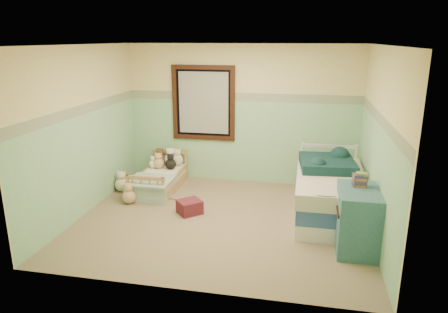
% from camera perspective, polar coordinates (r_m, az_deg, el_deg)
% --- Properties ---
extents(floor, '(4.20, 3.60, 0.02)m').
position_cam_1_polar(floor, '(6.15, -0.33, -8.85)').
color(floor, '#79684F').
rests_on(floor, ground).
extents(ceiling, '(4.20, 3.60, 0.02)m').
position_cam_1_polar(ceiling, '(5.58, -0.38, 15.32)').
color(ceiling, white).
rests_on(ceiling, wall_back).
extents(wall_back, '(4.20, 0.04, 2.50)m').
position_cam_1_polar(wall_back, '(7.47, 2.45, 5.78)').
color(wall_back, '#D0C383').
rests_on(wall_back, floor).
extents(wall_front, '(4.20, 0.04, 2.50)m').
position_cam_1_polar(wall_front, '(4.06, -5.50, -3.18)').
color(wall_front, '#D0C383').
rests_on(wall_front, floor).
extents(wall_left, '(0.04, 3.60, 2.50)m').
position_cam_1_polar(wall_left, '(6.49, -18.87, 3.34)').
color(wall_left, '#D0C383').
rests_on(wall_left, floor).
extents(wall_right, '(0.04, 3.60, 2.50)m').
position_cam_1_polar(wall_right, '(5.71, 20.77, 1.50)').
color(wall_right, '#D0C383').
rests_on(wall_right, floor).
extents(wainscot_mint, '(4.20, 0.01, 1.50)m').
position_cam_1_polar(wainscot_mint, '(7.56, 2.39, 2.03)').
color(wainscot_mint, '#84BC90').
rests_on(wainscot_mint, floor).
extents(border_strip, '(4.20, 0.01, 0.15)m').
position_cam_1_polar(border_strip, '(7.41, 2.46, 8.24)').
color(border_strip, '#45644E').
rests_on(border_strip, wall_back).
extents(window_frame, '(1.16, 0.06, 1.36)m').
position_cam_1_polar(window_frame, '(7.54, -2.89, 7.41)').
color(window_frame, black).
rests_on(window_frame, wall_back).
extents(window_blinds, '(0.92, 0.01, 1.12)m').
position_cam_1_polar(window_blinds, '(7.55, -2.87, 7.42)').
color(window_blinds, beige).
rests_on(window_blinds, window_frame).
extents(toddler_bed_frame, '(0.67, 1.34, 0.17)m').
position_cam_1_polar(toddler_bed_frame, '(7.40, -8.96, -3.84)').
color(toddler_bed_frame, '#9B7948').
rests_on(toddler_bed_frame, floor).
extents(toddler_mattress, '(0.61, 1.28, 0.12)m').
position_cam_1_polar(toddler_mattress, '(7.36, -9.01, -2.78)').
color(toddler_mattress, white).
rests_on(toddler_mattress, toddler_bed_frame).
extents(patchwork_quilt, '(0.73, 0.67, 0.03)m').
position_cam_1_polar(patchwork_quilt, '(6.97, -10.20, -3.27)').
color(patchwork_quilt, '#5D9BBD').
rests_on(patchwork_quilt, toddler_mattress).
extents(plush_bed_brown, '(0.21, 0.21, 0.21)m').
position_cam_1_polar(plush_bed_brown, '(7.80, -8.84, -0.38)').
color(plush_bed_brown, brown).
rests_on(plush_bed_brown, toddler_mattress).
extents(plush_bed_white, '(0.22, 0.22, 0.22)m').
position_cam_1_polar(plush_bed_white, '(7.74, -7.45, -0.43)').
color(plush_bed_white, white).
rests_on(plush_bed_white, toddler_mattress).
extents(plush_bed_tan, '(0.20, 0.20, 0.20)m').
position_cam_1_polar(plush_bed_tan, '(7.59, -9.05, -0.92)').
color(plush_bed_tan, '#DFAD7D').
rests_on(plush_bed_tan, toddler_mattress).
extents(plush_bed_dark, '(0.19, 0.19, 0.19)m').
position_cam_1_polar(plush_bed_dark, '(7.52, -7.40, -1.04)').
color(plush_bed_dark, black).
rests_on(plush_bed_dark, toddler_mattress).
extents(plush_floor_cream, '(0.25, 0.25, 0.25)m').
position_cam_1_polar(plush_floor_cream, '(7.42, -13.95, -3.78)').
color(plush_floor_cream, beige).
rests_on(plush_floor_cream, floor).
extents(plush_floor_tan, '(0.23, 0.23, 0.23)m').
position_cam_1_polar(plush_floor_tan, '(6.86, -12.98, -5.42)').
color(plush_floor_tan, '#DFAD7D').
rests_on(plush_floor_tan, floor).
extents(twin_bed_frame, '(0.95, 1.89, 0.22)m').
position_cam_1_polar(twin_bed_frame, '(6.45, 14.27, -7.01)').
color(twin_bed_frame, white).
rests_on(twin_bed_frame, floor).
extents(twin_boxspring, '(0.95, 1.89, 0.22)m').
position_cam_1_polar(twin_boxspring, '(6.37, 14.41, -5.19)').
color(twin_boxspring, navy).
rests_on(twin_boxspring, twin_bed_frame).
extents(twin_mattress, '(0.98, 1.93, 0.22)m').
position_cam_1_polar(twin_mattress, '(6.29, 14.54, -3.32)').
color(twin_mattress, silver).
rests_on(twin_mattress, twin_boxspring).
extents(teal_blanket, '(0.88, 0.92, 0.14)m').
position_cam_1_polar(teal_blanket, '(6.52, 14.09, -0.94)').
color(teal_blanket, black).
rests_on(teal_blanket, twin_mattress).
extents(dresser, '(0.49, 0.79, 0.79)m').
position_cam_1_polar(dresser, '(5.47, 18.00, -8.32)').
color(dresser, '#2E5F75').
rests_on(dresser, floor).
extents(book_stack, '(0.18, 0.15, 0.16)m').
position_cam_1_polar(book_stack, '(5.43, 18.28, -3.15)').
color(book_stack, brown).
rests_on(book_stack, dresser).
extents(red_pillow, '(0.44, 0.44, 0.21)m').
position_cam_1_polar(red_pillow, '(6.35, -4.79, -6.98)').
color(red_pillow, '#A42B45').
rests_on(red_pillow, floor).
extents(floor_book, '(0.28, 0.24, 0.02)m').
position_cam_1_polar(floor_book, '(6.97, -6.48, -5.69)').
color(floor_book, orange).
rests_on(floor_book, floor).
extents(extra_plush_0, '(0.15, 0.15, 0.15)m').
position_cam_1_polar(extra_plush_0, '(7.64, -9.79, -1.02)').
color(extra_plush_0, white).
rests_on(extra_plush_0, toddler_mattress).
extents(extra_plush_1, '(0.22, 0.22, 0.22)m').
position_cam_1_polar(extra_plush_1, '(7.72, -6.49, -0.46)').
color(extra_plush_1, beige).
rests_on(extra_plush_1, toddler_mattress).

